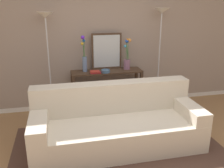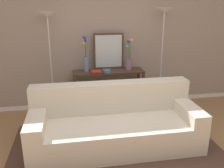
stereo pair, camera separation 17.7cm
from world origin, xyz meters
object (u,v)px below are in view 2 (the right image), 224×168
at_px(vase_short_flowers, 129,58).
at_px(book_row_under_console, 91,108).
at_px(floor_lamp_right, 163,31).
at_px(book_stack, 96,72).
at_px(wall_mirror, 109,51).
at_px(vase_tall_flowers, 86,58).
at_px(couch, 115,125).
at_px(console_table, 108,83).
at_px(fruit_bowl, 107,71).
at_px(floor_lamp_left, 49,36).

relative_size(vase_short_flowers, book_row_under_console, 1.44).
distance_m(floor_lamp_right, book_stack, 1.46).
distance_m(wall_mirror, vase_tall_flowers, 0.47).
xyz_separation_m(couch, vase_short_flowers, (0.51, 1.27, 0.70)).
height_order(couch, vase_tall_flowers, vase_tall_flowers).
distance_m(vase_tall_flowers, vase_short_flowers, 0.81).
distance_m(console_table, book_row_under_console, 0.60).
xyz_separation_m(wall_mirror, book_stack, (-0.27, -0.26, -0.32)).
bearing_deg(wall_mirror, vase_tall_flowers, -165.07).
bearing_deg(fruit_bowl, console_table, 68.99).
xyz_separation_m(book_stack, book_row_under_console, (-0.10, 0.10, -0.76)).
bearing_deg(floor_lamp_left, fruit_bowl, -6.98).
distance_m(console_table, vase_tall_flowers, 0.64).
relative_size(floor_lamp_right, book_row_under_console, 4.68).
bearing_deg(floor_lamp_left, console_table, -0.41).
bearing_deg(fruit_bowl, vase_short_flowers, 18.14).
bearing_deg(couch, vase_tall_flowers, 103.22).
xyz_separation_m(floor_lamp_right, book_row_under_console, (-1.38, -0.01, -1.46)).
relative_size(wall_mirror, book_stack, 3.39).
distance_m(floor_lamp_left, book_stack, 1.04).
relative_size(couch, wall_mirror, 3.54).
distance_m(couch, vase_short_flowers, 1.54).
relative_size(book_stack, book_row_under_console, 0.49).
height_order(console_table, book_stack, book_stack).
bearing_deg(floor_lamp_right, vase_tall_flowers, 178.93).
bearing_deg(floor_lamp_right, wall_mirror, 171.83).
height_order(console_table, wall_mirror, wall_mirror).
height_order(console_table, vase_tall_flowers, vase_tall_flowers).
bearing_deg(wall_mirror, fruit_bowl, -106.14).
bearing_deg(vase_tall_flowers, book_row_under_console, -25.56).
relative_size(console_table, vase_tall_flowers, 1.99).
bearing_deg(console_table, book_stack, -156.07).
height_order(couch, floor_lamp_right, floor_lamp_right).
bearing_deg(vase_short_flowers, vase_tall_flowers, 179.86).
bearing_deg(vase_short_flowers, book_row_under_console, -177.49).
relative_size(floor_lamp_right, wall_mirror, 2.84).
distance_m(wall_mirror, book_stack, 0.49).
relative_size(floor_lamp_left, book_row_under_console, 4.55).
distance_m(wall_mirror, vase_short_flowers, 0.41).
bearing_deg(book_stack, fruit_bowl, -2.76).
relative_size(floor_lamp_right, fruit_bowl, 12.07).
bearing_deg(fruit_bowl, couch, -93.38).
distance_m(console_table, wall_mirror, 0.61).
relative_size(floor_lamp_left, vase_short_flowers, 3.17).
bearing_deg(floor_lamp_right, vase_short_flowers, 177.75).
distance_m(floor_lamp_right, fruit_bowl, 1.29).
distance_m(couch, vase_tall_flowers, 1.50).
bearing_deg(floor_lamp_left, couch, -53.24).
relative_size(console_table, wall_mirror, 1.95).
height_order(wall_mirror, book_row_under_console, wall_mirror).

